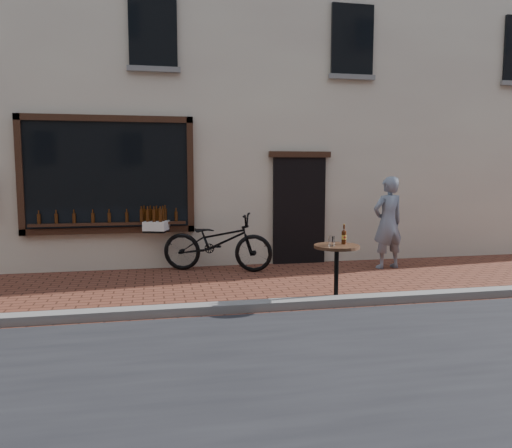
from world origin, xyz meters
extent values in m
plane|color=brown|center=(0.00, 0.00, 0.00)|extent=(90.00, 90.00, 0.00)
cube|color=slate|center=(0.00, 0.20, 0.06)|extent=(90.00, 0.25, 0.12)
cube|color=beige|center=(0.00, 6.50, 5.00)|extent=(28.00, 6.00, 10.00)
cube|color=black|center=(-1.90, 3.45, 1.85)|extent=(3.00, 0.06, 2.00)
cube|color=black|center=(-1.90, 3.43, 2.91)|extent=(3.24, 0.10, 0.12)
cube|color=black|center=(-1.90, 3.43, 0.79)|extent=(3.24, 0.10, 0.12)
cube|color=black|center=(-3.46, 3.43, 1.85)|extent=(0.12, 0.10, 2.24)
cube|color=black|center=(-0.34, 3.43, 1.85)|extent=(0.12, 0.10, 2.24)
cube|color=black|center=(-1.90, 3.38, 0.92)|extent=(2.90, 0.16, 0.05)
cube|color=black|center=(1.90, 3.46, 1.10)|extent=(1.10, 0.10, 2.20)
cube|color=black|center=(1.90, 3.43, 2.26)|extent=(1.30, 0.10, 0.12)
cylinder|color=#3D1C07|center=(-3.15, 3.38, 1.04)|extent=(0.06, 0.06, 0.19)
cylinder|color=#3D1C07|center=(-2.84, 3.38, 1.04)|extent=(0.06, 0.06, 0.19)
cylinder|color=#3D1C07|center=(-2.52, 3.38, 1.04)|extent=(0.06, 0.06, 0.19)
cylinder|color=#3D1C07|center=(-2.21, 3.38, 1.04)|extent=(0.06, 0.06, 0.19)
cylinder|color=#3D1C07|center=(-1.90, 3.38, 1.04)|extent=(0.06, 0.06, 0.19)
cylinder|color=#3D1C07|center=(-1.59, 3.38, 1.04)|extent=(0.06, 0.06, 0.19)
cylinder|color=#3D1C07|center=(-1.27, 3.38, 1.04)|extent=(0.06, 0.06, 0.19)
cylinder|color=#3D1C07|center=(-0.96, 3.38, 1.04)|extent=(0.06, 0.06, 0.19)
cylinder|color=#3D1C07|center=(-0.65, 3.38, 1.04)|extent=(0.06, 0.06, 0.19)
cube|color=black|center=(-1.00, 3.46, 4.60)|extent=(0.90, 0.06, 1.40)
cube|color=black|center=(3.00, 3.46, 4.60)|extent=(0.90, 0.06, 1.40)
imported|color=black|center=(0.13, 3.01, 0.56)|extent=(2.26, 1.40, 1.12)
cube|color=black|center=(-0.98, 3.39, 0.77)|extent=(0.59, 0.70, 0.04)
cube|color=white|center=(-0.98, 3.39, 0.88)|extent=(0.60, 0.72, 0.17)
cylinder|color=#3D1C07|center=(-0.94, 3.14, 1.08)|extent=(0.07, 0.07, 0.24)
cylinder|color=#3D1C07|center=(-1.06, 3.18, 1.08)|extent=(0.07, 0.07, 0.24)
cylinder|color=#3D1C07|center=(-1.17, 3.22, 1.08)|extent=(0.07, 0.07, 0.24)
cylinder|color=#3D1C07|center=(-1.29, 3.26, 1.08)|extent=(0.07, 0.07, 0.24)
cylinder|color=#3D1C07|center=(-0.89, 3.28, 1.08)|extent=(0.07, 0.07, 0.24)
cylinder|color=#3D1C07|center=(-1.01, 3.32, 1.08)|extent=(0.07, 0.07, 0.24)
cylinder|color=#3D1C07|center=(-1.13, 3.36, 1.08)|extent=(0.07, 0.07, 0.24)
cylinder|color=#3D1C07|center=(-1.24, 3.40, 1.08)|extent=(0.07, 0.07, 0.24)
cylinder|color=#3D1C07|center=(-0.84, 3.42, 1.08)|extent=(0.07, 0.07, 0.24)
cylinder|color=#3D1C07|center=(-0.96, 3.46, 1.08)|extent=(0.07, 0.07, 0.24)
cylinder|color=#3D1C07|center=(-1.08, 3.50, 1.08)|extent=(0.07, 0.07, 0.24)
cylinder|color=#3D1C07|center=(-1.19, 3.54, 1.08)|extent=(0.07, 0.07, 0.24)
cylinder|color=#3D1C07|center=(-0.79, 3.56, 1.08)|extent=(0.07, 0.07, 0.24)
cylinder|color=#3D1C07|center=(-0.91, 3.60, 1.08)|extent=(0.07, 0.07, 0.24)
cylinder|color=black|center=(1.55, 0.35, 0.02)|extent=(0.49, 0.49, 0.03)
cylinder|color=black|center=(1.55, 0.35, 0.42)|extent=(0.07, 0.07, 0.78)
cylinder|color=black|center=(1.55, 0.35, 0.84)|extent=(0.67, 0.67, 0.04)
cylinder|color=gold|center=(1.68, 0.42, 0.96)|extent=(0.07, 0.07, 0.07)
cylinder|color=white|center=(1.44, 0.27, 0.93)|extent=(0.09, 0.09, 0.15)
imported|color=slate|center=(3.47, 2.59, 0.91)|extent=(0.73, 0.55, 1.82)
camera|label=1|loc=(-1.07, -6.46, 1.97)|focal=35.00mm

